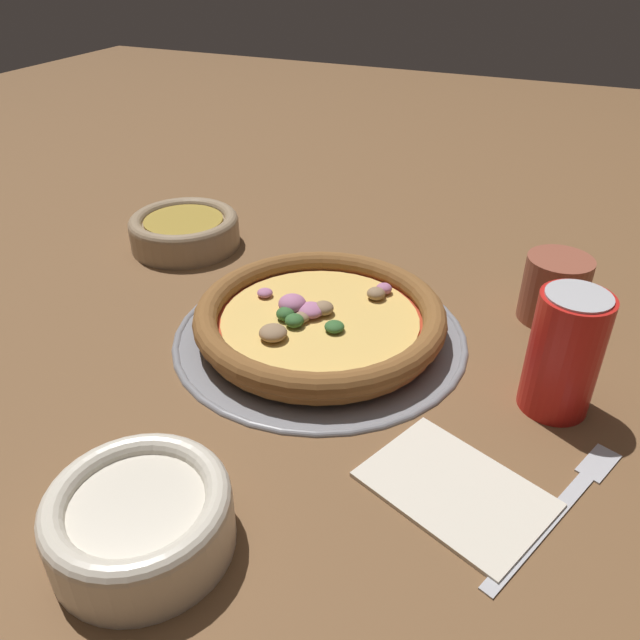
# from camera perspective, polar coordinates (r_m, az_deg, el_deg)

# --- Properties ---
(ground_plane) EXTENTS (3.00, 3.00, 0.00)m
(ground_plane) POSITION_cam_1_polar(r_m,az_deg,el_deg) (0.71, -0.00, -1.52)
(ground_plane) COLOR brown
(pizza_tray) EXTENTS (0.33, 0.33, 0.01)m
(pizza_tray) POSITION_cam_1_polar(r_m,az_deg,el_deg) (0.71, -0.00, -1.27)
(pizza_tray) COLOR gray
(pizza_tray) RESTS_ON ground_plane
(pizza) EXTENTS (0.28, 0.28, 0.04)m
(pizza) POSITION_cam_1_polar(r_m,az_deg,el_deg) (0.69, -0.03, 0.22)
(pizza) COLOR #A86B33
(pizza) RESTS_ON pizza_tray
(bowl_near) EXTENTS (0.16, 0.16, 0.05)m
(bowl_near) POSITION_cam_1_polar(r_m,az_deg,el_deg) (0.92, -12.28, 8.11)
(bowl_near) COLOR #9E8466
(bowl_near) RESTS_ON ground_plane
(bowl_far) EXTENTS (0.14, 0.14, 0.05)m
(bowl_far) POSITION_cam_1_polar(r_m,az_deg,el_deg) (0.50, -16.15, -16.96)
(bowl_far) COLOR beige
(bowl_far) RESTS_ON ground_plane
(drinking_cup) EXTENTS (0.07, 0.07, 0.08)m
(drinking_cup) POSITION_cam_1_polar(r_m,az_deg,el_deg) (0.77, 20.65, 2.68)
(drinking_cup) COLOR brown
(drinking_cup) RESTS_ON ground_plane
(napkin) EXTENTS (0.17, 0.15, 0.01)m
(napkin) POSITION_cam_1_polar(r_m,az_deg,el_deg) (0.54, 12.28, -14.77)
(napkin) COLOR beige
(napkin) RESTS_ON ground_plane
(fork) EXTENTS (0.09, 0.19, 0.00)m
(fork) POSITION_cam_1_polar(r_m,az_deg,el_deg) (0.56, 21.30, -15.41)
(fork) COLOR #B7B7BC
(fork) RESTS_ON ground_plane
(beverage_can) EXTENTS (0.07, 0.07, 0.12)m
(beverage_can) POSITION_cam_1_polar(r_m,az_deg,el_deg) (0.62, 21.44, -2.84)
(beverage_can) COLOR red
(beverage_can) RESTS_ON ground_plane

